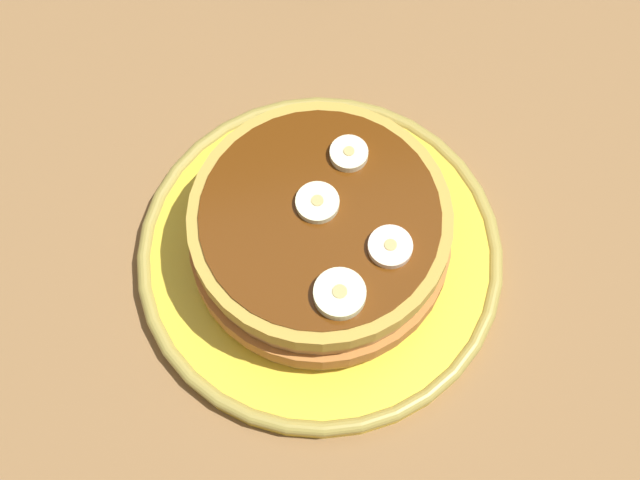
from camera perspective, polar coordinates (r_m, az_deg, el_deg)
The scene contains 7 objects.
ground_plane at distance 74.45cm, azimuth -0.00°, elevation -1.70°, with size 140.00×140.00×3.00cm, color olive.
plate at distance 72.14cm, azimuth -0.00°, elevation -0.95°, with size 26.91×26.91×1.86cm.
pancake_stack at distance 68.64cm, azimuth -0.06°, elevation 0.22°, with size 18.52×18.63×6.52cm.
banana_slice_0 at distance 65.86cm, azimuth -0.12°, elevation 2.17°, with size 2.98×2.98×0.80cm.
banana_slice_1 at distance 64.66cm, azimuth 4.11°, elevation -0.42°, with size 2.98×2.98×0.81cm.
banana_slice_2 at distance 63.12cm, azimuth 0.94°, elevation -3.22°, with size 3.43×3.43×1.04cm.
banana_slice_3 at distance 67.58cm, azimuth 1.69°, elevation 5.02°, with size 2.66×2.66×0.87cm.
Camera 1 is at (-27.50, 6.01, 67.42)cm, focal length 54.97 mm.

